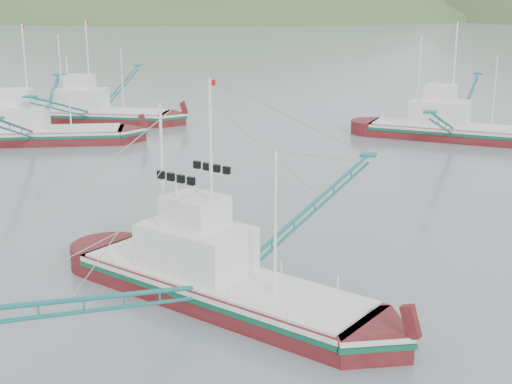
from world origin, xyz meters
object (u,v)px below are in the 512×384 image
(bg_boat_far, at_px, (453,123))
(main_boat, at_px, (218,258))
(bg_boat_extra, at_px, (94,105))
(bg_boat_left, at_px, (34,118))

(bg_boat_far, bearing_deg, main_boat, -95.29)
(bg_boat_extra, bearing_deg, bg_boat_far, -4.74)
(bg_boat_left, xyz_separation_m, bg_boat_far, (35.03, 14.01, -0.73))
(bg_boat_left, xyz_separation_m, bg_boat_extra, (-0.80, 11.00, -0.44))
(main_boat, xyz_separation_m, bg_boat_far, (6.68, 40.11, -0.48))
(bg_boat_left, height_order, bg_boat_extra, same)
(main_boat, relative_size, bg_boat_extra, 0.91)
(bg_boat_far, distance_m, bg_boat_extra, 35.95)
(bg_boat_far, relative_size, bg_boat_extra, 1.02)
(main_boat, distance_m, bg_boat_left, 38.54)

